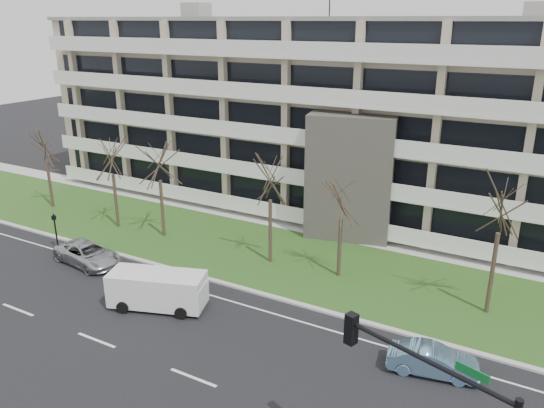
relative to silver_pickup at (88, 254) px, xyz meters
The scene contains 16 objects.
ground 14.46m from the silver_pickup, 24.90° to the right, with size 160.00×160.00×0.00m, color black.
grass_verge 14.83m from the silver_pickup, 27.84° to the left, with size 90.00×10.00×0.06m, color #31541C.
curb 13.25m from the silver_pickup, ahead, with size 90.00×0.35×0.12m, color #B2B2AD.
sidewalk 18.06m from the silver_pickup, 43.47° to the left, with size 90.00×2.00×0.08m, color #B2B2AD.
lane_edge_line 13.12m from the silver_pickup, ahead, with size 90.00×0.12×0.01m, color white.
apartment_building 24.28m from the silver_pickup, 55.76° to the left, with size 60.50×15.10×18.75m.
silver_pickup is the anchor object (origin of this frame).
blue_sedan 22.31m from the silver_pickup, ahead, with size 1.40×4.01×1.32m, color #6F9CC0.
white_van 7.99m from the silver_pickup, 14.62° to the right, with size 5.61×3.54×2.04m.
pedestrian_signal 3.63m from the silver_pickup, behind, with size 0.31×0.28×2.69m.
tree_0 13.74m from the silver_pickup, 150.21° to the left, with size 3.60×3.60×7.19m.
tree_1 8.29m from the silver_pickup, 117.72° to the left, with size 3.75×3.75×7.50m.
tree_2 8.10m from the silver_pickup, 78.22° to the left, with size 3.82×3.82×7.64m.
tree_3 13.02m from the silver_pickup, 30.30° to the left, with size 3.86×3.86×7.72m.
tree_4 16.86m from the silver_pickup, 22.81° to the left, with size 3.39×3.39×6.79m.
tree_5 25.15m from the silver_pickup, 14.59° to the left, with size 4.19×4.19×8.38m.
Camera 1 is at (12.67, -15.53, 15.13)m, focal length 35.00 mm.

